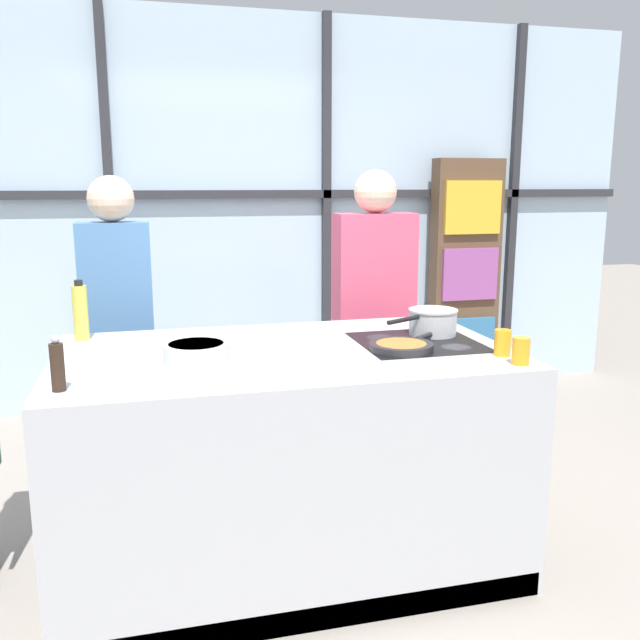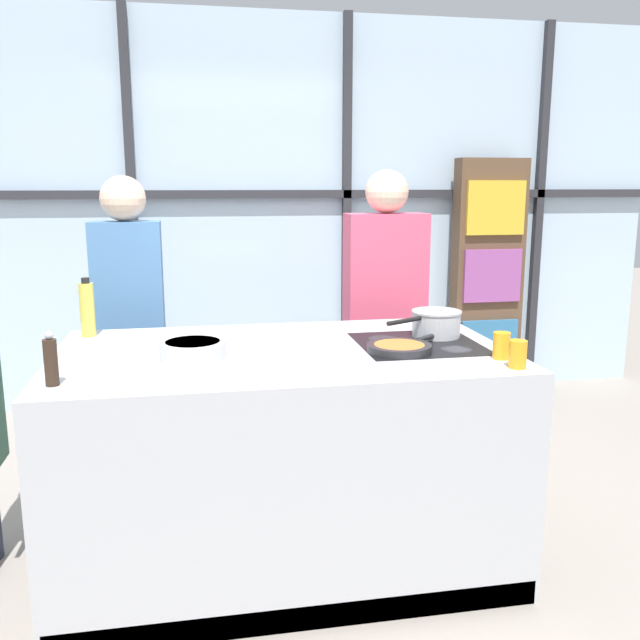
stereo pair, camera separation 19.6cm
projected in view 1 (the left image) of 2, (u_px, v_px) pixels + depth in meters
name	position (u px, v px, depth m)	size (l,w,h in m)	color
ground_plane	(287.00, 554.00, 3.01)	(18.00, 18.00, 0.00)	gray
back_window_wall	(222.00, 213.00, 4.87)	(6.40, 0.10, 2.80)	silver
bookshelf	(465.00, 277.00, 5.25)	(0.53, 0.19, 1.80)	brown
demo_island	(286.00, 456.00, 2.91)	(1.87, 1.09, 0.94)	#B7BABF
spectator_far_left	(117.00, 310.00, 3.50)	(0.36, 0.23, 1.66)	black
spectator_center_left	(374.00, 301.00, 3.85)	(0.45, 0.24, 1.69)	#232838
frying_pan	(402.00, 346.00, 2.82)	(0.41, 0.36, 0.03)	#232326
saucepan	(432.00, 321.00, 3.10)	(0.39, 0.26, 0.12)	silver
white_plate	(188.00, 343.00, 2.91)	(0.26, 0.26, 0.01)	white
mixing_bowl	(196.00, 351.00, 2.66)	(0.26, 0.26, 0.07)	silver
oil_bottle	(80.00, 312.00, 2.98)	(0.07, 0.07, 0.27)	#E0CC4C
pepper_grinder	(57.00, 366.00, 2.25)	(0.05, 0.05, 0.19)	#332319
juice_glass_near	(521.00, 351.00, 2.59)	(0.07, 0.07, 0.11)	orange
juice_glass_far	(502.00, 343.00, 2.72)	(0.07, 0.07, 0.11)	orange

